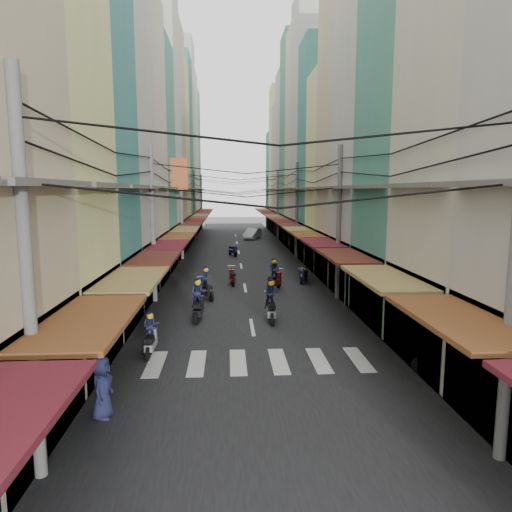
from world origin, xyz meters
name	(u,v)px	position (x,y,z in m)	size (l,w,h in m)	color
ground	(250,315)	(0.00, 0.00, 0.00)	(160.00, 160.00, 0.00)	#61615C
road	(239,255)	(0.00, 20.00, 0.01)	(10.00, 80.00, 0.02)	black
sidewalk_left	(167,256)	(-6.50, 20.00, 0.03)	(3.00, 80.00, 0.06)	gray
sidewalk_right	(310,254)	(6.50, 20.00, 0.03)	(3.00, 80.00, 0.06)	gray
crosswalk	(258,361)	(0.00, -6.00, 0.03)	(7.55, 2.40, 0.01)	silver
building_row_left	(140,140)	(-7.92, 16.56, 9.78)	(7.80, 67.67, 23.70)	beige
building_row_right	(337,146)	(7.92, 16.45, 9.41)	(7.80, 68.98, 22.59)	teal
utility_poles	(240,181)	(0.00, 15.01, 6.59)	(10.20, 66.13, 8.20)	slate
white_car	(252,239)	(1.93, 33.79, 0.00)	(4.52, 1.77, 1.59)	white
bicycle	(415,320)	(7.50, -1.25, 0.00)	(0.62, 1.66, 1.14)	black
moving_scooters	(236,290)	(-0.60, 2.89, 0.55)	(7.99, 26.27, 1.96)	black
parked_scooters	(341,329)	(3.39, -3.97, 0.48)	(13.34, 12.39, 1.02)	black
pedestrians	(164,283)	(-4.35, 2.56, 1.05)	(12.74, 25.42, 2.20)	#2B212D
market_umbrella	(406,272)	(7.20, -0.64, 2.09)	(2.25, 2.25, 2.37)	#B2B2B7
traffic_sign	(345,269)	(4.78, 0.95, 1.99)	(0.10, 0.60, 2.76)	slate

